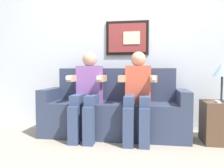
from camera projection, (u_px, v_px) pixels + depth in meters
The scene contains 8 objects.
ground_plane at pixel (110, 143), 2.68m from camera, with size 5.60×5.60×0.00m, color #9E9384.
back_wall_assembly at pixel (119, 42), 3.36m from camera, with size 4.31×0.10×2.60m.
couch at pixel (114, 112), 2.99m from camera, with size 1.91×0.58×0.90m.
person_on_left at pixel (87, 91), 2.85m from camera, with size 0.46×0.56×1.11m.
person_on_right at pixel (138, 92), 2.75m from camera, with size 0.46×0.56×1.11m.
side_table_right at pixel (220, 122), 2.68m from camera, with size 0.40×0.40×0.50m.
table_lamp at pixel (222, 71), 2.62m from camera, with size 0.22×0.22×0.46m.
spare_remote_on_table at pixel (218, 102), 2.56m from camera, with size 0.04×0.13×0.02m, color white.
Camera 1 is at (0.44, -2.60, 0.86)m, focal length 35.76 mm.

